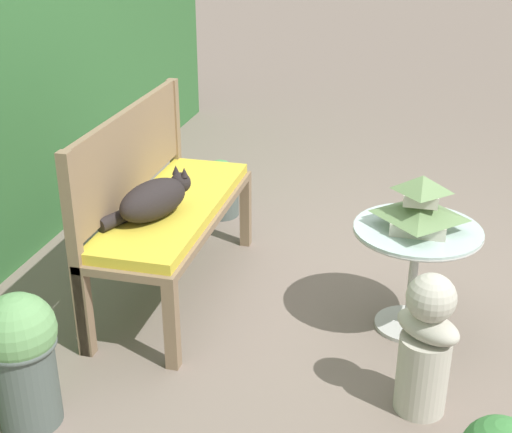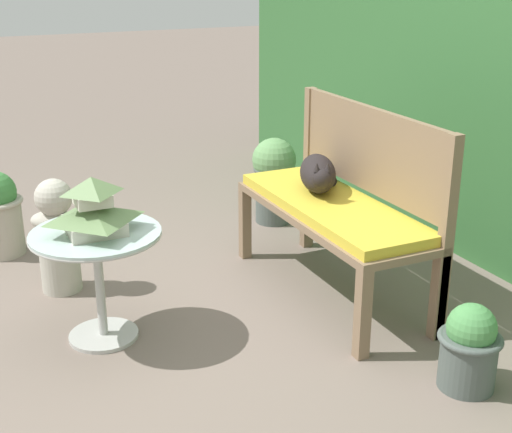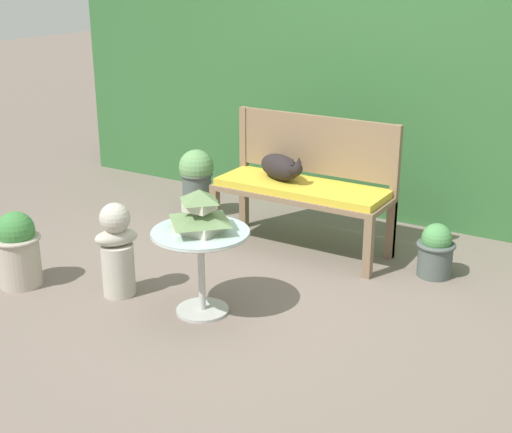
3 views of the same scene
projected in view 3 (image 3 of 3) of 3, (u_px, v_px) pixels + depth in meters
ground at (262, 299)px, 4.74m from camera, size 30.00×30.00×0.00m
foliage_hedge_back at (398, 85)px, 6.24m from camera, size 6.40×0.85×2.20m
garden_bench at (301, 193)px, 5.41m from camera, size 1.36×0.49×0.53m
bench_backrest at (316, 153)px, 5.50m from camera, size 1.36×0.06×1.02m
cat at (281, 167)px, 5.47m from camera, size 0.47×0.39×0.21m
patio_table at (201, 249)px, 4.43m from camera, size 0.62×0.62×0.55m
pagoda_birdhouse at (200, 213)px, 4.35m from camera, size 0.35×0.35×0.27m
garden_bust at (117, 250)px, 4.71m from camera, size 0.29×0.33×0.65m
potted_plant_patio_mid at (18, 249)px, 4.87m from camera, size 0.32×0.32×0.53m
potted_plant_hedge_corner at (197, 180)px, 6.20m from camera, size 0.30×0.30×0.60m
potted_plant_path_edge at (436, 251)px, 5.04m from camera, size 0.28×0.28×0.39m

